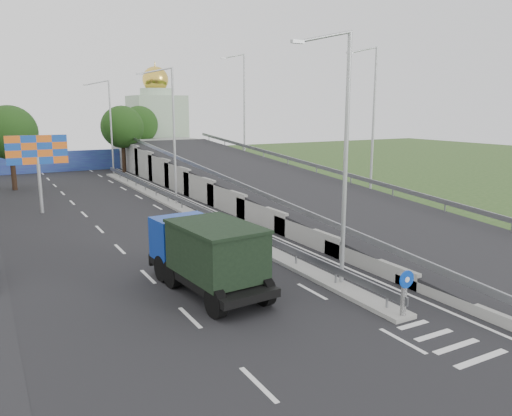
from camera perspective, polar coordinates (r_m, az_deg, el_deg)
ground at (r=17.45m, az=21.65°, el=-14.45°), size 160.00×160.00×0.00m
road_surface at (r=32.03m, az=-10.94°, el=-2.11°), size 26.00×90.00×0.04m
median at (r=36.66m, az=-8.46°, el=-0.15°), size 1.00×44.00×0.20m
overpass_ramp at (r=39.58m, az=1.70°, el=3.24°), size 10.00×50.00×3.50m
median_guardrail at (r=36.54m, az=-8.49°, el=0.84°), size 0.09×44.00×0.71m
sign_bollard at (r=18.36m, az=16.62°, el=-9.29°), size 0.64×0.23×1.67m
lamp_post_near at (r=20.19m, az=9.84°, el=6.80°), size 2.74×0.18×10.08m
lamp_post_mid at (r=37.88m, az=-9.63°, el=8.89°), size 2.74×0.18×10.08m
lamp_post_far at (r=57.12m, az=-16.44°, el=9.39°), size 2.74×0.18×10.08m
blue_wall at (r=62.58m, az=-21.11°, el=4.99°), size 30.00×0.50×2.40m
church at (r=73.26m, az=-11.24°, el=9.59°), size 7.00×7.00×13.80m
billboard at (r=37.99m, az=-23.71°, el=5.64°), size 4.00×0.24×5.50m
tree_left_mid at (r=49.80m, az=-26.33°, el=7.72°), size 4.80×4.80×7.60m
tree_median_far at (r=59.53m, az=-15.05°, el=8.92°), size 4.80×4.80×7.60m
tree_ramp_far at (r=67.32m, az=-13.19°, el=9.25°), size 4.80×4.80×7.60m
dump_truck at (r=20.36m, az=-5.70°, el=-5.04°), size 3.04×6.87×2.95m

